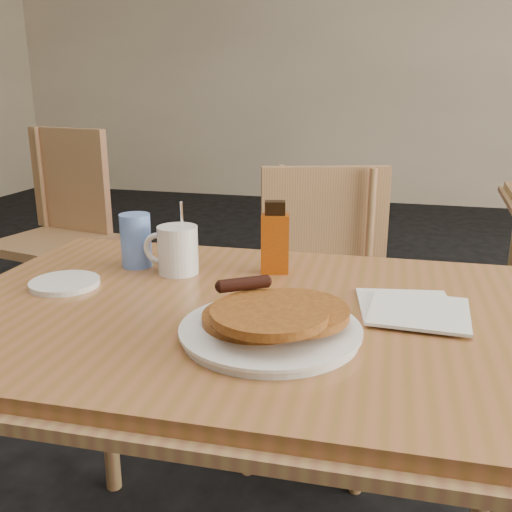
# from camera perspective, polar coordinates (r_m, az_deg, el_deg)

# --- Properties ---
(wall_back) EXTENTS (8.00, 0.00, 8.00)m
(wall_back) POSITION_cam_1_polar(r_m,az_deg,el_deg) (5.93, 13.36, 18.64)
(wall_back) COLOR beige
(wall_back) RESTS_ON ground
(main_table) EXTENTS (1.24, 0.86, 0.75)m
(main_table) POSITION_cam_1_polar(r_m,az_deg,el_deg) (1.10, -0.63, -7.22)
(main_table) COLOR #945834
(main_table) RESTS_ON floor
(chair_main_far) EXTENTS (0.52, 0.53, 0.91)m
(chair_main_far) POSITION_cam_1_polar(r_m,az_deg,el_deg) (1.83, 6.24, -2.98)
(chair_main_far) COLOR #9E7C4A
(chair_main_far) RESTS_ON floor
(chair_wall_extra) EXTENTS (0.52, 0.52, 0.97)m
(chair_wall_extra) POSITION_cam_1_polar(r_m,az_deg,el_deg) (2.79, -18.92, 3.87)
(chair_wall_extra) COLOR #9E7C4A
(chair_wall_extra) RESTS_ON floor
(pancake_plate) EXTENTS (0.31, 0.31, 0.09)m
(pancake_plate) POSITION_cam_1_polar(r_m,az_deg,el_deg) (0.95, 1.53, -6.73)
(pancake_plate) COLOR white
(pancake_plate) RESTS_ON main_table
(coffee_mug) EXTENTS (0.13, 0.09, 0.17)m
(coffee_mug) POSITION_cam_1_polar(r_m,az_deg,el_deg) (1.28, -7.94, 0.71)
(coffee_mug) COLOR white
(coffee_mug) RESTS_ON main_table
(syrup_bottle) EXTENTS (0.07, 0.05, 0.16)m
(syrup_bottle) POSITION_cam_1_polar(r_m,az_deg,el_deg) (1.26, 1.89, 1.61)
(syrup_bottle) COLOR maroon
(syrup_bottle) RESTS_ON main_table
(napkin_stack) EXTENTS (0.21, 0.23, 0.01)m
(napkin_stack) POSITION_cam_1_polar(r_m,az_deg,el_deg) (1.10, 15.40, -5.12)
(napkin_stack) COLOR silver
(napkin_stack) RESTS_ON main_table
(blue_tumbler) EXTENTS (0.08, 0.08, 0.12)m
(blue_tumbler) POSITION_cam_1_polar(r_m,az_deg,el_deg) (1.34, -11.92, 1.54)
(blue_tumbler) COLOR #618BE4
(blue_tumbler) RESTS_ON main_table
(side_saucer) EXTENTS (0.16, 0.16, 0.01)m
(side_saucer) POSITION_cam_1_polar(r_m,az_deg,el_deg) (1.26, -18.58, -2.59)
(side_saucer) COLOR white
(side_saucer) RESTS_ON main_table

